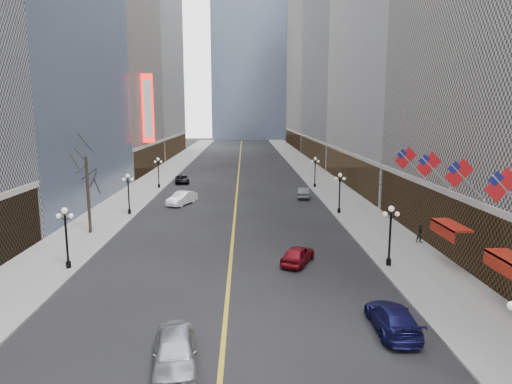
{
  "coord_description": "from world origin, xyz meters",
  "views": [
    {
      "loc": [
        1.09,
        -2.21,
        11.39
      ],
      "look_at": [
        1.59,
        16.97,
        8.02
      ],
      "focal_mm": 32.0,
      "sensor_mm": 36.0,
      "label": 1
    }
  ],
  "objects": [
    {
      "name": "streetlamp_west_2",
      "position": [
        -11.8,
        48.0,
        2.9
      ],
      "size": [
        1.26,
        0.44,
        4.52
      ],
      "color": "black",
      "rests_on": "sidewalk_west"
    },
    {
      "name": "car_nb_mid",
      "position": [
        -6.7,
        53.68,
        0.81
      ],
      "size": [
        3.56,
        5.2,
        1.62
      ],
      "primitive_type": "imported",
      "rotation": [
        0.0,
        0.0,
        -0.42
      ],
      "color": "white",
      "rests_on": "ground"
    },
    {
      "name": "streetlamp_west_3",
      "position": [
        -11.8,
        66.0,
        2.9
      ],
      "size": [
        1.26,
        0.44,
        4.52
      ],
      "color": "black",
      "rests_on": "sidewalk_west"
    },
    {
      "name": "flag_5",
      "position": [
        15.31,
        37.0,
        7.29
      ],
      "size": [
        2.87,
        0.12,
        2.87
      ],
      "color": "#B2B2B7",
      "rests_on": "ground"
    },
    {
      "name": "bldg_east_d",
      "position": [
        29.9,
        149.0,
        31.17
      ],
      "size": [
        26.6,
        46.6,
        62.8
      ],
      "color": "#9F9384",
      "rests_on": "ground"
    },
    {
      "name": "lane_line",
      "position": [
        0.0,
        80.0,
        0.01
      ],
      "size": [
        0.25,
        200.0,
        0.02
      ],
      "primitive_type": "cube",
      "color": "gold",
      "rests_on": "ground"
    },
    {
      "name": "awning_b",
      "position": [
        16.11,
        22.0,
        3.08
      ],
      "size": [
        1.4,
        4.0,
        0.93
      ],
      "color": "maroon",
      "rests_on": "ground"
    },
    {
      "name": "flag_2",
      "position": [
        15.31,
        22.0,
        7.29
      ],
      "size": [
        2.87,
        0.12,
        2.87
      ],
      "color": "#B2B2B7",
      "rests_on": "ground"
    },
    {
      "name": "car_sb_near",
      "position": [
        8.85,
        20.02,
        0.72
      ],
      "size": [
        2.08,
        5.0,
        1.45
      ],
      "primitive_type": "imported",
      "rotation": [
        0.0,
        0.0,
        3.13
      ],
      "color": "#121244",
      "rests_on": "ground"
    },
    {
      "name": "car_sb_mid",
      "position": [
        5.12,
        30.95,
        0.72
      ],
      "size": [
        3.3,
        4.53,
        1.44
      ],
      "primitive_type": "imported",
      "rotation": [
        0.0,
        0.0,
        2.71
      ],
      "color": "maroon",
      "rests_on": "ground"
    },
    {
      "name": "flag_3",
      "position": [
        15.31,
        27.0,
        7.29
      ],
      "size": [
        2.87,
        0.12,
        2.87
      ],
      "color": "#B2B2B7",
      "rests_on": "ground"
    },
    {
      "name": "bldg_west_d",
      "position": [
        -29.92,
        121.0,
        36.17
      ],
      "size": [
        26.6,
        38.6,
        72.8
      ],
      "color": "silver",
      "rests_on": "ground"
    },
    {
      "name": "streetlamp_east_2",
      "position": [
        11.8,
        48.0,
        2.9
      ],
      "size": [
        1.26,
        0.44,
        4.52
      ],
      "color": "black",
      "rests_on": "sidewalk_east"
    },
    {
      "name": "bldg_west_c",
      "position": [
        -29.88,
        87.0,
        25.19
      ],
      "size": [
        26.6,
        30.6,
        50.8
      ],
      "color": "#9F9384",
      "rests_on": "ground"
    },
    {
      "name": "car_nb_far",
      "position": [
        -9.0,
        71.09,
        0.65
      ],
      "size": [
        2.94,
        5.0,
        1.31
      ],
      "primitive_type": "imported",
      "rotation": [
        0.0,
        0.0,
        0.17
      ],
      "color": "black",
      "rests_on": "ground"
    },
    {
      "name": "sidewalk_west",
      "position": [
        -14.0,
        70.0,
        0.07
      ],
      "size": [
        6.0,
        230.0,
        0.15
      ],
      "primitive_type": "cube",
      "color": "gray",
      "rests_on": "ground"
    },
    {
      "name": "ped_east_walk",
      "position": [
        16.4,
        35.8,
        0.95
      ],
      "size": [
        0.82,
        0.51,
        1.59
      ],
      "primitive_type": "imported",
      "rotation": [
        0.0,
        0.0,
        0.11
      ],
      "color": "black",
      "rests_on": "sidewalk_east"
    },
    {
      "name": "car_nb_near",
      "position": [
        -2.04,
        16.68,
        0.84
      ],
      "size": [
        2.65,
        5.17,
        1.69
      ],
      "primitive_type": "imported",
      "rotation": [
        0.0,
        0.0,
        0.14
      ],
      "color": "#A3A6AA",
      "rests_on": "ground"
    },
    {
      "name": "streetlamp_west_1",
      "position": [
        -11.8,
        30.0,
        2.9
      ],
      "size": [
        1.26,
        0.44,
        4.52
      ],
      "color": "black",
      "rests_on": "sidewalk_west"
    },
    {
      "name": "tree_west_far",
      "position": [
        -13.5,
        40.0,
        6.24
      ],
      "size": [
        3.6,
        3.6,
        7.92
      ],
      "color": "#2D231C",
      "rests_on": "sidewalk_west"
    },
    {
      "name": "awning_c",
      "position": [
        16.11,
        30.0,
        3.08
      ],
      "size": [
        1.4,
        4.0,
        0.93
      ],
      "color": "maroon",
      "rests_on": "ground"
    },
    {
      "name": "flag_4",
      "position": [
        15.31,
        32.0,
        7.29
      ],
      "size": [
        2.87,
        0.12,
        2.87
      ],
      "color": "#B2B2B7",
      "rests_on": "ground"
    },
    {
      "name": "theatre_marquee",
      "position": [
        -15.88,
        80.0,
        12.0
      ],
      "size": [
        2.0,
        0.55,
        12.0
      ],
      "color": "red",
      "rests_on": "ground"
    },
    {
      "name": "bldg_east_c",
      "position": [
        29.88,
        106.0,
        24.18
      ],
      "size": [
        26.6,
        40.6,
        48.8
      ],
      "color": "gray",
      "rests_on": "ground"
    },
    {
      "name": "streetlamp_east_3",
      "position": [
        11.8,
        66.0,
        2.9
      ],
      "size": [
        1.26,
        0.44,
        4.52
      ],
      "color": "black",
      "rests_on": "sidewalk_east"
    },
    {
      "name": "sidewalk_east",
      "position": [
        14.0,
        70.0,
        0.07
      ],
      "size": [
        6.0,
        230.0,
        0.15
      ],
      "primitive_type": "cube",
      "color": "gray",
      "rests_on": "ground"
    },
    {
      "name": "streetlamp_east_1",
      "position": [
        11.8,
        30.0,
        2.9
      ],
      "size": [
        1.26,
        0.44,
        4.52
      ],
      "color": "black",
      "rests_on": "sidewalk_east"
    },
    {
      "name": "car_sb_far",
      "position": [
        9.0,
        57.73,
        0.71
      ],
      "size": [
        2.0,
        4.43,
        1.41
      ],
      "primitive_type": "imported",
      "rotation": [
        0.0,
        0.0,
        3.02
      ],
      "color": "#4C5054",
      "rests_on": "ground"
    }
  ]
}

